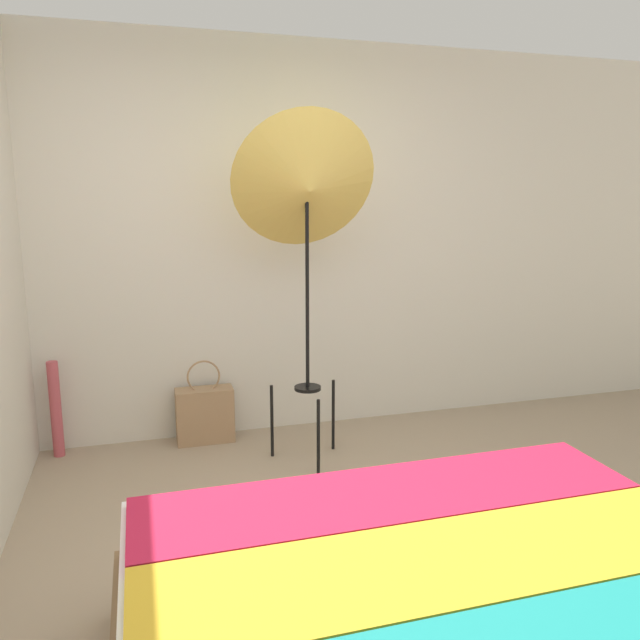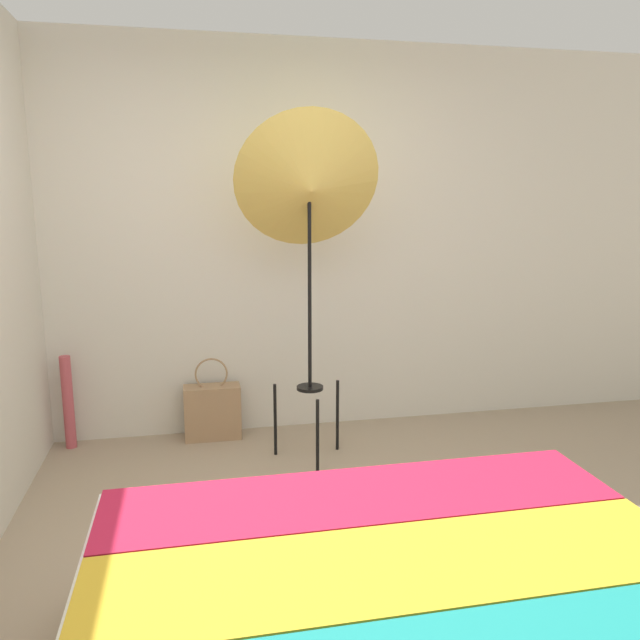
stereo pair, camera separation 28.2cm
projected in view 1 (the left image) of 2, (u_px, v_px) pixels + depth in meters
ground_plane at (328, 613)px, 2.43m from camera, size 14.00×14.00×0.00m
wall_back at (237, 242)px, 4.11m from camera, size 8.00×0.05×2.60m
photo_umbrella at (307, 188)px, 3.54m from camera, size 0.85×0.51×2.07m
tote_bag at (205, 414)px, 4.11m from camera, size 0.37×0.16×0.55m
paper_roll at (56, 409)px, 3.85m from camera, size 0.07×0.07×0.61m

